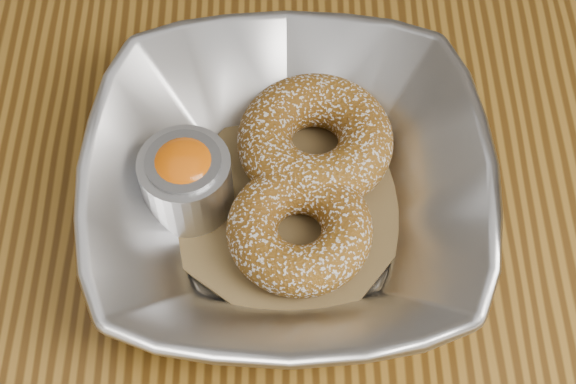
{
  "coord_description": "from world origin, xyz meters",
  "views": [
    {
      "loc": [
        0.07,
        -0.3,
        1.24
      ],
      "look_at": [
        0.08,
        -0.02,
        0.78
      ],
      "focal_mm": 55.0,
      "sensor_mm": 36.0,
      "label": 1
    }
  ],
  "objects_px": {
    "table": "(187,266)",
    "ramekin": "(186,179)",
    "serving_bowl": "(288,192)",
    "donut_front": "(300,229)",
    "donut_back": "(315,140)"
  },
  "relations": [
    {
      "from": "table",
      "to": "serving_bowl",
      "type": "relative_size",
      "value": 4.85
    },
    {
      "from": "donut_front",
      "to": "ramekin",
      "type": "distance_m",
      "value": 0.08
    },
    {
      "from": "serving_bowl",
      "to": "ramekin",
      "type": "distance_m",
      "value": 0.06
    },
    {
      "from": "donut_back",
      "to": "donut_front",
      "type": "distance_m",
      "value": 0.07
    },
    {
      "from": "serving_bowl",
      "to": "donut_front",
      "type": "relative_size",
      "value": 2.8
    },
    {
      "from": "table",
      "to": "ramekin",
      "type": "bearing_deg",
      "value": -34.11
    },
    {
      "from": "donut_front",
      "to": "ramekin",
      "type": "height_order",
      "value": "ramekin"
    },
    {
      "from": "table",
      "to": "serving_bowl",
      "type": "bearing_deg",
      "value": -12.38
    },
    {
      "from": "table",
      "to": "donut_back",
      "type": "xyz_separation_m",
      "value": [
        0.09,
        0.02,
        0.13
      ]
    },
    {
      "from": "table",
      "to": "donut_front",
      "type": "relative_size",
      "value": 13.56
    },
    {
      "from": "table",
      "to": "donut_front",
      "type": "distance_m",
      "value": 0.15
    },
    {
      "from": "donut_front",
      "to": "ramekin",
      "type": "xyz_separation_m",
      "value": [
        -0.07,
        0.03,
        0.01
      ]
    },
    {
      "from": "serving_bowl",
      "to": "donut_front",
      "type": "height_order",
      "value": "serving_bowl"
    },
    {
      "from": "donut_back",
      "to": "donut_front",
      "type": "height_order",
      "value": "donut_back"
    },
    {
      "from": "donut_back",
      "to": "donut_front",
      "type": "relative_size",
      "value": 1.13
    }
  ]
}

